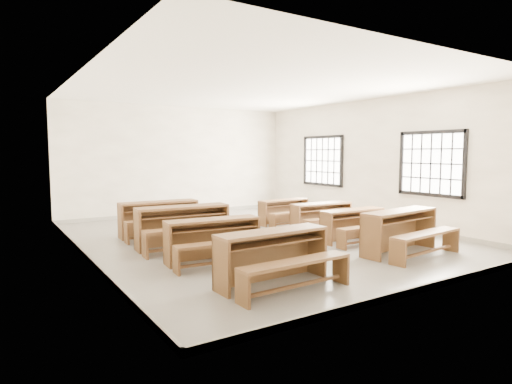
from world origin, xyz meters
TOP-DOWN VIEW (x-y plane):
  - room at (0.09, 0.00)m, footprint 8.50×8.50m
  - desk_set_0 at (-1.54, -2.91)m, footprint 1.73×0.94m
  - desk_set_1 at (-1.68, -1.31)m, footprint 1.69×0.99m
  - desk_set_2 at (-1.69, -0.03)m, footprint 1.86×1.06m
  - desk_set_3 at (-1.69, 1.32)m, footprint 1.75×0.96m
  - desk_set_4 at (1.50, -2.63)m, footprint 1.84×1.08m
  - desk_set_5 at (1.52, -1.41)m, footprint 1.50×0.79m
  - desk_set_6 at (1.65, -0.28)m, footprint 1.56×0.88m
  - desk_set_7 at (1.60, 1.13)m, footprint 1.43×0.79m

SIDE VIEW (x-z plane):
  - desk_set_7 at x=1.60m, z-range 0.05..0.68m
  - desk_set_5 at x=1.52m, z-range 0.06..0.73m
  - desk_set_6 at x=1.65m, z-range 0.06..0.74m
  - desk_set_1 at x=-1.68m, z-range 0.06..0.79m
  - desk_set_0 at x=-1.54m, z-range 0.06..0.83m
  - desk_set_3 at x=-1.69m, z-range 0.06..0.83m
  - desk_set_4 at x=1.50m, z-range 0.07..0.86m
  - desk_set_2 at x=-1.69m, z-range 0.07..0.88m
  - room at x=0.09m, z-range 0.54..3.74m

